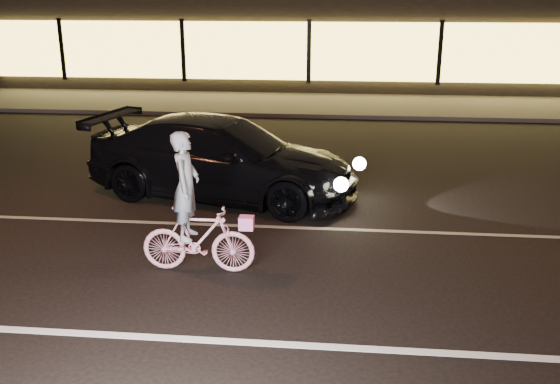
# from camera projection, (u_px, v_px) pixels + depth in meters

# --- Properties ---
(ground) EXTENTS (90.00, 90.00, 0.00)m
(ground) POSITION_uv_depth(u_px,v_px,m) (245.00, 281.00, 8.29)
(ground) COLOR black
(ground) RESTS_ON ground
(lane_stripe_near) EXTENTS (60.00, 0.12, 0.01)m
(lane_stripe_near) POSITION_uv_depth(u_px,v_px,m) (224.00, 341.00, 6.87)
(lane_stripe_near) COLOR silver
(lane_stripe_near) RESTS_ON ground
(lane_stripe_far) EXTENTS (60.00, 0.10, 0.01)m
(lane_stripe_far) POSITION_uv_depth(u_px,v_px,m) (264.00, 226.00, 10.18)
(lane_stripe_far) COLOR gray
(lane_stripe_far) RESTS_ON ground
(sidewalk) EXTENTS (30.00, 4.00, 0.12)m
(sidewalk) POSITION_uv_depth(u_px,v_px,m) (305.00, 104.00, 20.56)
(sidewalk) COLOR #383533
(sidewalk) RESTS_ON ground
(storefront) EXTENTS (25.40, 8.42, 4.20)m
(storefront) POSITION_uv_depth(u_px,v_px,m) (315.00, 28.00, 25.56)
(storefront) COLOR black
(storefront) RESTS_ON ground
(cyclist) EXTENTS (1.55, 0.54, 1.96)m
(cyclist) POSITION_uv_depth(u_px,v_px,m) (195.00, 223.00, 8.38)
(cyclist) COLOR #F54675
(cyclist) RESTS_ON ground
(sedan) EXTENTS (5.40, 3.21, 1.47)m
(sedan) POSITION_uv_depth(u_px,v_px,m) (222.00, 158.00, 11.48)
(sedan) COLOR black
(sedan) RESTS_ON ground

